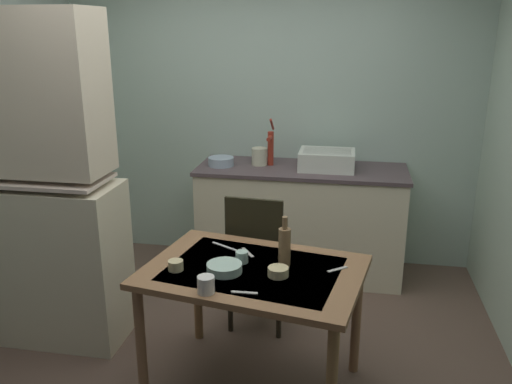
{
  "coord_description": "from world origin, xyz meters",
  "views": [
    {
      "loc": [
        0.69,
        -2.76,
        2.02
      ],
      "look_at": [
        0.15,
        0.25,
        1.06
      ],
      "focal_mm": 37.08,
      "sensor_mm": 36.0,
      "label": 1
    }
  ],
  "objects": [
    {
      "name": "table_knife",
      "position": [
        -0.01,
        0.09,
        0.76
      ],
      "size": [
        0.19,
        0.12,
        0.0
      ],
      "primitive_type": "cube",
      "rotation": [
        0.0,
        0.0,
        5.77
      ],
      "color": "silver",
      "rests_on": "dining_table"
    },
    {
      "name": "teaspoon_by_cup",
      "position": [
        0.21,
        -0.45,
        0.76
      ],
      "size": [
        0.13,
        0.03,
        0.0
      ],
      "primitive_type": "cube",
      "rotation": [
        0.0,
        0.0,
        3.18
      ],
      "color": "beige",
      "rests_on": "dining_table"
    },
    {
      "name": "hutch_cabinet",
      "position": [
        -1.24,
        0.14,
        1.0
      ],
      "size": [
        1.01,
        0.46,
        2.13
      ],
      "color": "beige",
      "rests_on": "ground"
    },
    {
      "name": "dining_table",
      "position": [
        0.21,
        -0.17,
        0.66
      ],
      "size": [
        1.29,
        1.0,
        0.75
      ],
      "color": "#936845",
      "rests_on": "ground"
    },
    {
      "name": "mug_tall",
      "position": [
        0.03,
        -0.48,
        0.8
      ],
      "size": [
        0.09,
        0.09,
        0.09
      ],
      "primitive_type": "cylinder",
      "color": "white",
      "rests_on": "dining_table"
    },
    {
      "name": "teaspoon_near_bowl",
      "position": [
        0.66,
        -0.11,
        0.76
      ],
      "size": [
        0.11,
        0.1,
        0.0
      ],
      "primitive_type": "cube",
      "rotation": [
        0.0,
        0.0,
        3.82
      ],
      "color": "beige",
      "rests_on": "dining_table"
    },
    {
      "name": "teacup_mint",
      "position": [
        0.13,
        -0.1,
        0.79
      ],
      "size": [
        0.07,
        0.07,
        0.07
      ],
      "primitive_type": "cylinder",
      "color": "#ADD1C1",
      "rests_on": "dining_table"
    },
    {
      "name": "ground_plane",
      "position": [
        0.0,
        0.0,
        0.0
      ],
      "size": [
        4.52,
        4.52,
        0.0
      ],
      "primitive_type": "plane",
      "color": "brown"
    },
    {
      "name": "chair_far_side",
      "position": [
        0.12,
        0.46,
        0.51
      ],
      "size": [
        0.43,
        0.43,
        0.98
      ],
      "color": "black",
      "rests_on": "ground"
    },
    {
      "name": "serving_spoon",
      "position": [
        0.14,
        0.03,
        0.76
      ],
      "size": [
        0.1,
        0.13,
        0.0
      ],
      "primitive_type": "cube",
      "rotation": [
        0.0,
        0.0,
        5.32
      ],
      "color": "beige",
      "rests_on": "dining_table"
    },
    {
      "name": "mixing_bowl_counter",
      "position": [
        -0.34,
        1.35,
        0.96
      ],
      "size": [
        0.21,
        0.21,
        0.07
      ],
      "primitive_type": "cylinder",
      "color": "#9EB2C6",
      "rests_on": "counter_cabinet"
    },
    {
      "name": "stoneware_crock",
      "position": [
        -0.04,
        1.44,
        0.99
      ],
      "size": [
        0.13,
        0.13,
        0.14
      ],
      "primitive_type": "cylinder",
      "color": "beige",
      "rests_on": "counter_cabinet"
    },
    {
      "name": "counter_cabinet",
      "position": [
        0.32,
        1.4,
        0.46
      ],
      "size": [
        1.7,
        0.64,
        0.92
      ],
      "color": "beige",
      "rests_on": "ground"
    },
    {
      "name": "wall_back",
      "position": [
        0.0,
        1.77,
        1.34
      ],
      "size": [
        3.62,
        0.1,
        2.68
      ],
      "primitive_type": "cube",
      "color": "#ADC6B9",
      "rests_on": "ground"
    },
    {
      "name": "hand_pump",
      "position": [
        0.05,
        1.45,
        1.09
      ],
      "size": [
        0.05,
        0.27,
        0.39
      ],
      "color": "maroon",
      "rests_on": "counter_cabinet"
    },
    {
      "name": "mug_dark",
      "position": [
        -0.2,
        -0.26,
        0.78
      ],
      "size": [
        0.08,
        0.08,
        0.06
      ],
      "primitive_type": "cylinder",
      "color": "beige",
      "rests_on": "dining_table"
    },
    {
      "name": "sink_basin",
      "position": [
        0.52,
        1.4,
        1.0
      ],
      "size": [
        0.44,
        0.34,
        0.15
      ],
      "color": "white",
      "rests_on": "counter_cabinet"
    },
    {
      "name": "glass_bottle",
      "position": [
        0.37,
        -0.1,
        0.87
      ],
      "size": [
        0.07,
        0.07,
        0.29
      ],
      "color": "olive",
      "rests_on": "dining_table"
    },
    {
      "name": "serving_bowl_wide",
      "position": [
        0.35,
        -0.24,
        0.78
      ],
      "size": [
        0.11,
        0.11,
        0.05
      ],
      "primitive_type": "cylinder",
      "color": "beige",
      "rests_on": "dining_table"
    },
    {
      "name": "soup_bowl_small",
      "position": [
        0.06,
        -0.24,
        0.78
      ],
      "size": [
        0.19,
        0.19,
        0.05
      ],
      "primitive_type": "cylinder",
      "color": "#ADD1C1",
      "rests_on": "dining_table"
    }
  ]
}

